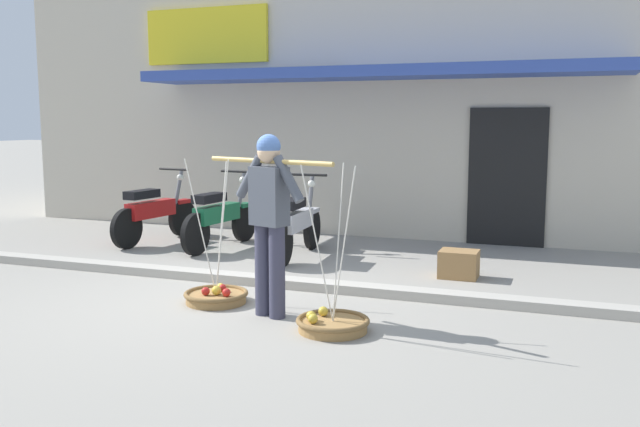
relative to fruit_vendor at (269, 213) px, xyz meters
name	(u,v)px	position (x,y,z in m)	size (l,w,h in m)	color
ground_plane	(238,301)	(-0.54, 0.38, -0.98)	(90.00, 90.00, 0.00)	gray
sidewalk_curb	(267,281)	(-0.54, 1.08, -0.93)	(20.00, 0.24, 0.10)	#AEA89C
fruit_vendor	(269,213)	(0.00, 0.00, 0.00)	(1.42, 0.51, 1.70)	#38384C
fruit_basket_left_side	(216,295)	(-0.70, 0.24, -0.90)	(0.65, 0.65, 1.45)	#9E7542
fruit_basket_right_side	(332,323)	(0.70, -0.24, -0.90)	(0.65, 0.65, 1.45)	#9E7542
motorcycle_nearest_shop	(154,212)	(-3.25, 2.95, -0.52)	(0.54, 1.82, 1.09)	black
motorcycle_second_in_row	(220,217)	(-2.10, 2.87, -0.52)	(0.54, 1.82, 1.09)	black
motorcycle_third_in_row	(297,224)	(-0.80, 2.64, -0.52)	(0.54, 1.82, 1.09)	black
storefront_building	(414,105)	(-0.25, 7.04, 1.13)	(13.00, 6.00, 4.20)	beige
wooden_crate	(459,264)	(1.40, 2.21, -0.82)	(0.44, 0.36, 0.32)	olive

